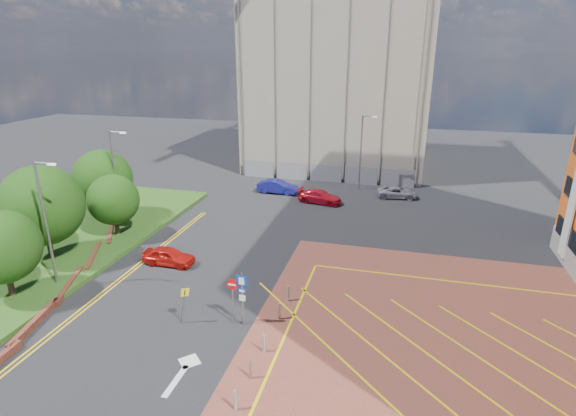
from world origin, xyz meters
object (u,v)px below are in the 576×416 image
at_px(lamp_left_near, 46,219).
at_px(car_blue_back, 278,187).
at_px(car_red_left, 169,256).
at_px(warning_sign, 184,301).
at_px(lamp_back, 362,150).
at_px(tree_d, 103,179).
at_px(lamp_left_far, 116,174).
at_px(sign_cluster, 239,293).
at_px(car_red_back, 320,197).
at_px(tree_a, 2,247).
at_px(car_silver_back, 397,192).
at_px(tree_c, 113,200).
at_px(tree_b, 42,206).

height_order(lamp_left_near, car_blue_back, lamp_left_near).
bearing_deg(lamp_left_near, car_red_left, 41.11).
bearing_deg(warning_sign, car_red_left, 125.01).
distance_m(lamp_back, warning_sign, 28.66).
xyz_separation_m(tree_d, lamp_left_far, (2.08, -1.00, 0.79)).
bearing_deg(lamp_left_far, car_red_left, -36.24).
distance_m(warning_sign, car_blue_back, 24.27).
xyz_separation_m(sign_cluster, car_blue_back, (-4.45, 23.52, -1.25)).
relative_size(lamp_left_far, car_red_back, 1.83).
height_order(tree_a, tree_d, tree_d).
xyz_separation_m(tree_d, lamp_back, (20.58, 15.00, 0.49)).
bearing_deg(lamp_left_near, car_silver_back, 49.54).
relative_size(tree_d, lamp_left_near, 0.76).
xyz_separation_m(tree_a, car_red_back, (14.73, 22.51, -2.87)).
distance_m(lamp_left_near, car_blue_back, 24.30).
bearing_deg(car_red_back, car_silver_back, -54.09).
bearing_deg(car_silver_back, car_red_back, 109.24).
bearing_deg(car_silver_back, lamp_left_near, 133.03).
xyz_separation_m(lamp_left_near, car_silver_back, (20.53, 24.07, -4.10)).
bearing_deg(tree_a, tree_c, 87.14).
height_order(car_blue_back, car_red_back, car_blue_back).
xyz_separation_m(tree_b, tree_d, (-1.00, 8.00, -0.37)).
relative_size(tree_a, lamp_back, 0.68).
bearing_deg(warning_sign, tree_a, -178.52).
distance_m(lamp_back, car_red_back, 7.43).
xyz_separation_m(tree_a, sign_cluster, (14.30, 0.98, -1.55)).
bearing_deg(lamp_left_far, lamp_left_near, -78.69).
xyz_separation_m(lamp_back, sign_cluster, (-3.78, -27.02, -2.41)).
relative_size(tree_d, car_silver_back, 1.51).
distance_m(lamp_left_near, lamp_left_far, 10.20).
bearing_deg(warning_sign, tree_d, 137.45).
bearing_deg(lamp_left_near, tree_d, 110.35).
bearing_deg(lamp_back, car_red_back, -121.39).
relative_size(tree_a, car_blue_back, 1.27).
bearing_deg(tree_d, sign_cluster, -35.58).
distance_m(car_red_left, car_red_back, 17.70).
bearing_deg(tree_b, sign_cluster, -14.26).
distance_m(lamp_back, car_blue_back, 9.66).
bearing_deg(lamp_left_far, tree_c, -65.29).
xyz_separation_m(tree_b, lamp_back, (19.58, 23.00, 0.12)).
bearing_deg(warning_sign, car_blue_back, 93.52).
height_order(tree_a, lamp_back, lamp_back).
xyz_separation_m(sign_cluster, car_red_back, (0.44, 21.53, -1.32)).
bearing_deg(tree_c, car_red_back, 41.32).
bearing_deg(tree_b, warning_sign, -20.13).
bearing_deg(lamp_left_near, car_red_back, 57.33).
relative_size(lamp_back, car_red_back, 1.83).
relative_size(tree_c, car_red_back, 1.12).
bearing_deg(warning_sign, tree_c, 138.16).
distance_m(tree_a, warning_sign, 11.53).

